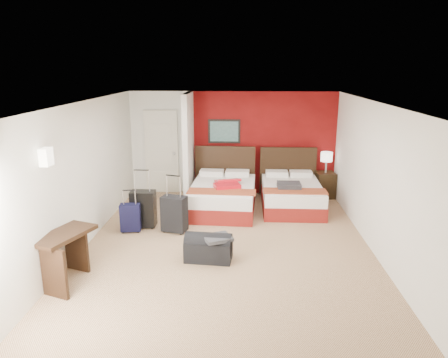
# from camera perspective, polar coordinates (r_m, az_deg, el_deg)

# --- Properties ---
(ground) EXTENTS (6.50, 6.50, 0.00)m
(ground) POSITION_cam_1_polar(r_m,az_deg,el_deg) (7.55, 0.43, -8.95)
(ground) COLOR tan
(ground) RESTS_ON ground
(room_walls) EXTENTS (5.02, 6.52, 2.50)m
(room_walls) POSITION_cam_1_polar(r_m,az_deg,el_deg) (8.67, -8.50, 2.81)
(room_walls) COLOR white
(room_walls) RESTS_ON ground
(red_accent_panel) EXTENTS (3.50, 0.04, 2.50)m
(red_accent_panel) POSITION_cam_1_polar(r_m,az_deg,el_deg) (10.29, 5.35, 4.82)
(red_accent_panel) COLOR maroon
(red_accent_panel) RESTS_ON ground
(partition_wall) EXTENTS (0.12, 1.20, 2.50)m
(partition_wall) POSITION_cam_1_polar(r_m,az_deg,el_deg) (9.76, -4.84, 4.26)
(partition_wall) COLOR silver
(partition_wall) RESTS_ON ground
(entry_door) EXTENTS (0.82, 0.06, 2.05)m
(entry_door) POSITION_cam_1_polar(r_m,az_deg,el_deg) (10.49, -8.47, 3.66)
(entry_door) COLOR silver
(entry_door) RESTS_ON ground
(bed_left) EXTENTS (1.47, 2.03, 0.59)m
(bed_left) POSITION_cam_1_polar(r_m,az_deg,el_deg) (9.21, -0.14, -2.48)
(bed_left) COLOR silver
(bed_left) RESTS_ON ground
(bed_right) EXTENTS (1.30, 1.85, 0.55)m
(bed_right) POSITION_cam_1_polar(r_m,az_deg,el_deg) (9.45, 9.16, -2.34)
(bed_right) COLOR silver
(bed_right) RESTS_ON ground
(red_suitcase_open) EXTENTS (0.72, 0.85, 0.09)m
(red_suitcase_open) POSITION_cam_1_polar(r_m,az_deg,el_deg) (9.02, 0.47, -0.63)
(red_suitcase_open) COLOR red
(red_suitcase_open) RESTS_ON bed_left
(jacket_bundle) EXTENTS (0.49, 0.39, 0.12)m
(jacket_bundle) POSITION_cam_1_polar(r_m,az_deg,el_deg) (9.06, 8.82, -0.88)
(jacket_bundle) COLOR #343439
(jacket_bundle) RESTS_ON bed_right
(nightstand) EXTENTS (0.49, 0.49, 0.62)m
(nightstand) POSITION_cam_1_polar(r_m,az_deg,el_deg) (10.40, 13.53, -0.77)
(nightstand) COLOR black
(nightstand) RESTS_ON ground
(table_lamp) EXTENTS (0.31, 0.31, 0.49)m
(table_lamp) POSITION_cam_1_polar(r_m,az_deg,el_deg) (10.27, 13.72, 2.21)
(table_lamp) COLOR white
(table_lamp) RESTS_ON nightstand
(suitcase_black) EXTENTS (0.47, 0.30, 0.71)m
(suitcase_black) POSITION_cam_1_polar(r_m,az_deg,el_deg) (8.38, -10.89, -4.15)
(suitcase_black) COLOR black
(suitcase_black) RESTS_ON ground
(suitcase_charcoal) EXTENTS (0.52, 0.40, 0.68)m
(suitcase_charcoal) POSITION_cam_1_polar(r_m,az_deg,el_deg) (8.06, -6.77, -4.89)
(suitcase_charcoal) COLOR black
(suitcase_charcoal) RESTS_ON ground
(suitcase_navy) EXTENTS (0.40, 0.27, 0.52)m
(suitcase_navy) POSITION_cam_1_polar(r_m,az_deg,el_deg) (8.23, -12.58, -5.29)
(suitcase_navy) COLOR black
(suitcase_navy) RESTS_ON ground
(duffel_bag) EXTENTS (0.79, 0.47, 0.38)m
(duffel_bag) POSITION_cam_1_polar(r_m,az_deg,el_deg) (6.94, -2.12, -9.49)
(duffel_bag) COLOR black
(duffel_bag) RESTS_ON ground
(jacket_draped) EXTENTS (0.55, 0.51, 0.06)m
(jacket_draped) POSITION_cam_1_polar(r_m,az_deg,el_deg) (6.79, -0.90, -8.01)
(jacket_draped) COLOR #3D3E43
(jacket_draped) RESTS_ON duffel_bag
(desk) EXTENTS (0.77, 1.04, 0.78)m
(desk) POSITION_cam_1_polar(r_m,az_deg,el_deg) (6.59, -20.69, -10.02)
(desk) COLOR black
(desk) RESTS_ON ground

